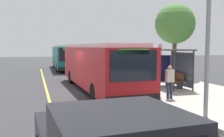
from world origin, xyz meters
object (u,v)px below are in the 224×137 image
Objects in this scene: transit_bus_second at (65,56)px; route_sign_post at (160,62)px; transit_bus_main at (98,65)px; waiting_bench at (175,80)px; pedestrian_commuter at (170,80)px.

route_sign_post is at bearing 7.82° from transit_bus_second.
transit_bus_second is at bearing -172.18° from route_sign_post.
transit_bus_main is at bearing -146.05° from route_sign_post.
route_sign_post is at bearing -42.93° from waiting_bench.
transit_bus_second is at bearing -179.05° from transit_bus_main.
waiting_bench is 0.95× the size of pedestrian_commuter.
transit_bus_main is 4.30× the size of route_sign_post.
route_sign_post is 1.66× the size of pedestrian_commuter.
transit_bus_second is (-16.56, -0.27, 0.00)m from transit_bus_main.
route_sign_post is at bearing -167.61° from pedestrian_commuter.
pedestrian_commuter is at bearing -33.72° from waiting_bench.
pedestrian_commuter is at bearing 12.39° from route_sign_post.
transit_bus_second is at bearing -163.76° from waiting_bench.
waiting_bench is 3.73m from route_sign_post.
waiting_bench is at bearing 146.28° from pedestrian_commuter.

